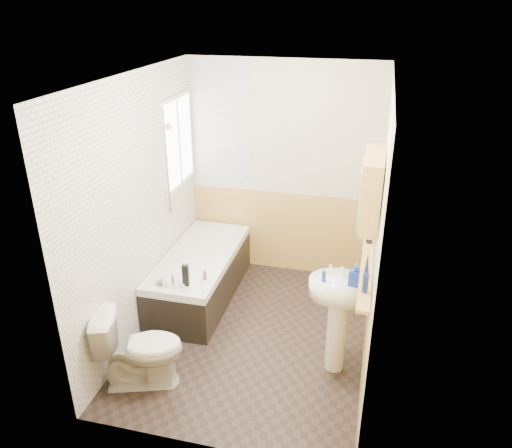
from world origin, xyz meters
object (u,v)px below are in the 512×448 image
object	(u,v)px
pine_shelf	(367,265)
medicine_cabinet	(371,189)
bathtub	(200,274)
sink	(339,307)
toilet	(140,349)

from	to	relation	value
pine_shelf	medicine_cabinet	xyz separation A→B (m)	(-0.03, -0.04, 0.69)
pine_shelf	medicine_cabinet	bearing A→B (deg)	-122.23
bathtub	medicine_cabinet	xyz separation A→B (m)	(1.74, -0.76, 1.44)
sink	bathtub	bearing A→B (deg)	147.18
bathtub	toilet	world-z (taller)	toilet
toilet	sink	xyz separation A→B (m)	(1.60, 0.60, 0.29)
bathtub	pine_shelf	bearing A→B (deg)	-22.01
bathtub	pine_shelf	distance (m)	2.05
pine_shelf	bathtub	bearing A→B (deg)	157.99
bathtub	sink	bearing A→B (deg)	-27.56
toilet	sink	world-z (taller)	sink
toilet	pine_shelf	distance (m)	2.05
bathtub	sink	xyz separation A→B (m)	(1.57, -0.82, 0.37)
sink	medicine_cabinet	distance (m)	1.09
sink	medicine_cabinet	size ratio (longest dim) A/B	1.65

